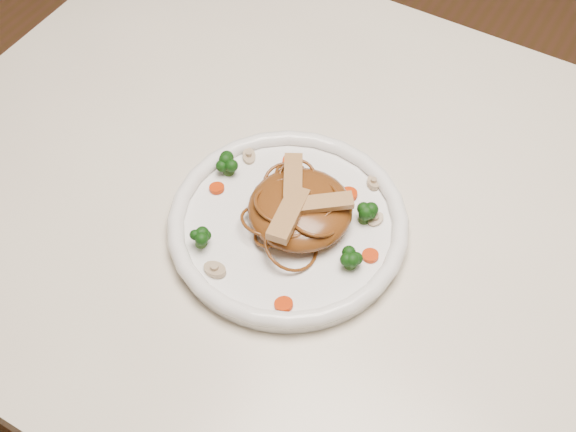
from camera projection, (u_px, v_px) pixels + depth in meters
The scene contains 19 objects.
table at pixel (368, 272), 0.96m from camera, with size 1.20×0.80×0.75m.
plate at pixel (288, 227), 0.87m from camera, with size 0.28×0.28×0.02m, color white.
noodle_mound at pixel (300, 209), 0.85m from camera, with size 0.12×0.12×0.04m, color brown.
chicken_a at pixel (327, 203), 0.83m from camera, with size 0.06×0.02×0.01m, color tan.
chicken_b at pixel (293, 177), 0.85m from camera, with size 0.07×0.02×0.01m, color tan.
chicken_c at pixel (288, 214), 0.82m from camera, with size 0.08×0.02×0.01m, color tan.
broccoli_0 at pixel (365, 212), 0.85m from camera, with size 0.03×0.03×0.03m, color #103E0D, non-canonical shape.
broccoli_1 at pixel (228, 164), 0.90m from camera, with size 0.03×0.03×0.03m, color #103E0D, non-canonical shape.
broccoli_2 at pixel (200, 235), 0.83m from camera, with size 0.03×0.03×0.03m, color #103E0D, non-canonical shape.
broccoli_3 at pixel (351, 258), 0.82m from camera, with size 0.02×0.02×0.03m, color #103E0D, non-canonical shape.
carrot_0 at pixel (348, 194), 0.89m from camera, with size 0.02×0.02×0.01m, color #C03307.
carrot_1 at pixel (217, 188), 0.89m from camera, with size 0.02×0.02×0.01m, color #C03307.
carrot_2 at pixel (370, 256), 0.83m from camera, with size 0.02×0.02×0.01m, color #C03307.
carrot_3 at pixel (291, 161), 0.92m from camera, with size 0.02×0.02×0.01m, color #C03307.
carrot_4 at pixel (284, 304), 0.80m from camera, with size 0.02×0.02×0.01m, color #C03307.
mushroom_0 at pixel (215, 270), 0.82m from camera, with size 0.03×0.03×0.01m, color beige.
mushroom_1 at pixel (376, 220), 0.86m from camera, with size 0.02×0.02×0.01m, color beige.
mushroom_2 at pixel (249, 157), 0.92m from camera, with size 0.02×0.02×0.01m, color beige.
mushroom_3 at pixel (373, 183), 0.90m from camera, with size 0.02×0.02×0.01m, color beige.
Camera 1 is at (0.17, -0.50, 1.46)m, focal length 46.19 mm.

